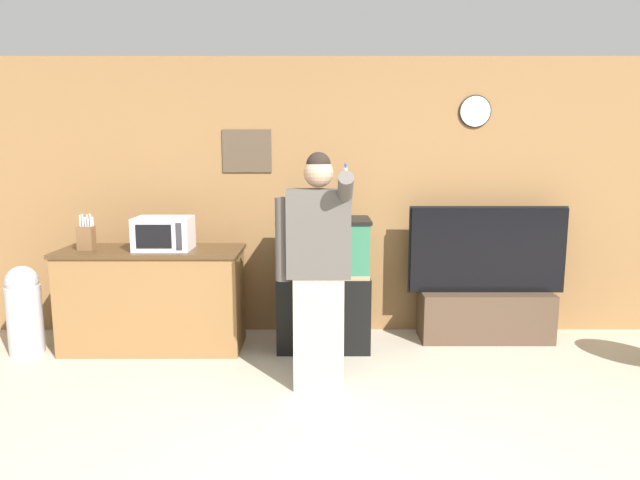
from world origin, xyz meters
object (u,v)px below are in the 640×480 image
object	(u,v)px
microwave	(162,233)
trash_bin	(23,309)
tv_on_stand	(484,301)
knife_block	(85,237)
aquarium_on_stand	(322,284)
counter_island	(152,299)
person_standing	(316,268)

from	to	relation	value
microwave	trash_bin	size ratio (longest dim) A/B	0.62
tv_on_stand	knife_block	bearing A→B (deg)	-175.71
aquarium_on_stand	trash_bin	xyz separation A→B (m)	(-2.59, -0.17, -0.18)
counter_island	tv_on_stand	world-z (taller)	tv_on_stand
tv_on_stand	trash_bin	world-z (taller)	tv_on_stand
trash_bin	tv_on_stand	bearing A→B (deg)	5.23
tv_on_stand	counter_island	bearing A→B (deg)	-175.59
trash_bin	knife_block	bearing A→B (deg)	11.44
microwave	knife_block	size ratio (longest dim) A/B	1.54
person_standing	counter_island	bearing A→B (deg)	150.06
microwave	tv_on_stand	world-z (taller)	tv_on_stand
tv_on_stand	person_standing	bearing A→B (deg)	-145.46
aquarium_on_stand	counter_island	bearing A→B (deg)	-179.03
person_standing	trash_bin	xyz separation A→B (m)	(-2.53, 0.70, -0.51)
counter_island	knife_block	distance (m)	0.78
tv_on_stand	person_standing	xyz separation A→B (m)	(-1.56, -1.07, 0.54)
knife_block	tv_on_stand	distance (m)	3.63
counter_island	microwave	distance (m)	0.61
microwave	trash_bin	world-z (taller)	microwave
knife_block	microwave	bearing A→B (deg)	0.35
knife_block	aquarium_on_stand	distance (m)	2.10
aquarium_on_stand	knife_block	bearing A→B (deg)	-178.34
aquarium_on_stand	trash_bin	size ratio (longest dim) A/B	1.50
aquarium_on_stand	tv_on_stand	bearing A→B (deg)	7.83
microwave	tv_on_stand	distance (m)	2.98
person_standing	microwave	bearing A→B (deg)	148.72
aquarium_on_stand	trash_bin	world-z (taller)	aquarium_on_stand
knife_block	trash_bin	world-z (taller)	knife_block
counter_island	tv_on_stand	xyz separation A→B (m)	(3.01, 0.23, -0.08)
person_standing	trash_bin	bearing A→B (deg)	164.63
knife_block	aquarium_on_stand	size ratio (longest dim) A/B	0.27
microwave	aquarium_on_stand	bearing A→B (deg)	2.30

